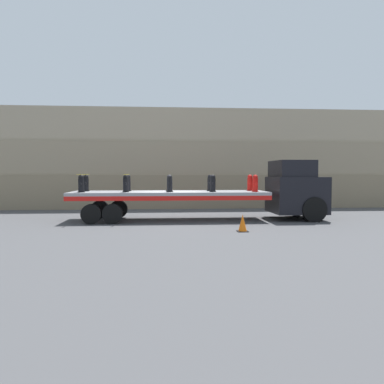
# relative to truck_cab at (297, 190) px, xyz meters

# --- Properties ---
(ground_plane) EXTENTS (120.00, 120.00, 0.00)m
(ground_plane) POSITION_rel_truck_cab_xyz_m (-6.19, 0.00, -1.43)
(ground_plane) COLOR #474749
(rock_cliff) EXTENTS (60.00, 3.30, 6.32)m
(rock_cliff) POSITION_rel_truck_cab_xyz_m (-6.19, 7.15, 1.73)
(rock_cliff) COLOR #84755B
(rock_cliff) RESTS_ON ground_plane
(truck_cab) EXTENTS (2.41, 2.64, 2.83)m
(truck_cab) POSITION_rel_truck_cab_xyz_m (0.00, 0.00, 0.00)
(truck_cab) COLOR black
(truck_cab) RESTS_ON ground_plane
(flatbed_trailer) EXTENTS (9.15, 2.54, 1.36)m
(flatbed_trailer) POSITION_rel_truck_cab_xyz_m (-6.81, 0.00, -0.33)
(flatbed_trailer) COLOR gray
(flatbed_trailer) RESTS_ON ground_plane
(fire_hydrant_black_near_0) EXTENTS (0.31, 0.56, 0.79)m
(fire_hydrant_black_near_0) POSITION_rel_truck_cab_xyz_m (-10.16, -0.54, 0.31)
(fire_hydrant_black_near_0) COLOR black
(fire_hydrant_black_near_0) RESTS_ON flatbed_trailer
(fire_hydrant_black_far_0) EXTENTS (0.31, 0.56, 0.79)m
(fire_hydrant_black_far_0) POSITION_rel_truck_cab_xyz_m (-10.16, 0.54, 0.31)
(fire_hydrant_black_far_0) COLOR black
(fire_hydrant_black_far_0) RESTS_ON flatbed_trailer
(fire_hydrant_black_near_1) EXTENTS (0.31, 0.56, 0.79)m
(fire_hydrant_black_near_1) POSITION_rel_truck_cab_xyz_m (-8.18, -0.54, 0.31)
(fire_hydrant_black_near_1) COLOR black
(fire_hydrant_black_near_1) RESTS_ON flatbed_trailer
(fire_hydrant_black_far_1) EXTENTS (0.31, 0.56, 0.79)m
(fire_hydrant_black_far_1) POSITION_rel_truck_cab_xyz_m (-8.18, 0.54, 0.31)
(fire_hydrant_black_far_1) COLOR black
(fire_hydrant_black_far_1) RESTS_ON flatbed_trailer
(fire_hydrant_black_near_2) EXTENTS (0.31, 0.56, 0.79)m
(fire_hydrant_black_near_2) POSITION_rel_truck_cab_xyz_m (-6.19, -0.54, 0.31)
(fire_hydrant_black_near_2) COLOR black
(fire_hydrant_black_near_2) RESTS_ON flatbed_trailer
(fire_hydrant_black_far_2) EXTENTS (0.31, 0.56, 0.79)m
(fire_hydrant_black_far_2) POSITION_rel_truck_cab_xyz_m (-6.19, 0.54, 0.31)
(fire_hydrant_black_far_2) COLOR black
(fire_hydrant_black_far_2) RESTS_ON flatbed_trailer
(fire_hydrant_black_near_3) EXTENTS (0.31, 0.56, 0.79)m
(fire_hydrant_black_near_3) POSITION_rel_truck_cab_xyz_m (-4.20, -0.54, 0.31)
(fire_hydrant_black_near_3) COLOR black
(fire_hydrant_black_near_3) RESTS_ON flatbed_trailer
(fire_hydrant_black_far_3) EXTENTS (0.31, 0.56, 0.79)m
(fire_hydrant_black_far_3) POSITION_rel_truck_cab_xyz_m (-4.20, 0.54, 0.31)
(fire_hydrant_black_far_3) COLOR black
(fire_hydrant_black_far_3) RESTS_ON flatbed_trailer
(fire_hydrant_red_near_4) EXTENTS (0.31, 0.56, 0.79)m
(fire_hydrant_red_near_4) POSITION_rel_truck_cab_xyz_m (-2.21, -0.54, 0.31)
(fire_hydrant_red_near_4) COLOR red
(fire_hydrant_red_near_4) RESTS_ON flatbed_trailer
(fire_hydrant_red_far_4) EXTENTS (0.31, 0.56, 0.79)m
(fire_hydrant_red_far_4) POSITION_rel_truck_cab_xyz_m (-2.21, 0.54, 0.31)
(fire_hydrant_red_far_4) COLOR red
(fire_hydrant_red_far_4) RESTS_ON flatbed_trailer
(cargo_strap_rear) EXTENTS (0.05, 2.64, 0.01)m
(cargo_strap_rear) POSITION_rel_truck_cab_xyz_m (-10.16, 0.00, 0.73)
(cargo_strap_rear) COLOR yellow
(cargo_strap_rear) RESTS_ON fire_hydrant_black_near_0
(cargo_strap_middle) EXTENTS (0.05, 2.64, 0.01)m
(cargo_strap_middle) POSITION_rel_truck_cab_xyz_m (-8.18, 0.00, 0.73)
(cargo_strap_middle) COLOR yellow
(cargo_strap_middle) RESTS_ON fire_hydrant_black_near_1
(traffic_cone) EXTENTS (0.42, 0.42, 0.66)m
(traffic_cone) POSITION_rel_truck_cab_xyz_m (-3.47, -3.68, -1.11)
(traffic_cone) COLOR black
(traffic_cone) RESTS_ON ground_plane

